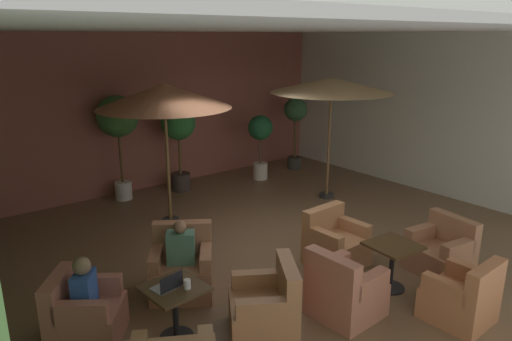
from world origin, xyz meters
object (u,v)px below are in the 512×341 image
armchair_front_right_south (462,298)px  potted_tree_mid_right (295,119)px  armchair_front_right_north (335,244)px  patron_blue_shirt (84,285)px  armchair_front_right_west (441,252)px  armchair_front_left_north (182,269)px  potted_tree_mid_left (260,136)px  armchair_front_right_east (344,292)px  potted_tree_right_corner (179,132)px  armchair_front_left_east (84,315)px  patio_umbrella_tall_red (164,96)px  armchair_front_left_west (266,308)px  potted_tree_left_corner (118,122)px  cafe_table_front_right (392,257)px  patron_by_window (181,245)px  open_laptop (169,285)px  cafe_table_front_left (175,301)px  patio_umbrella_center_beige (331,86)px  iced_drink_cup (187,284)px

armchair_front_right_south → potted_tree_mid_right: (3.15, 6.41, 1.02)m
armchair_front_right_north → patron_blue_shirt: (-3.68, 0.46, 0.39)m
armchair_front_right_north → armchair_front_right_west: (1.04, -1.16, -0.01)m
armchair_front_left_north → potted_tree_mid_left: 5.47m
armchair_front_right_east → potted_tree_right_corner: bearing=80.9°
armchair_front_right_south → patron_blue_shirt: bearing=146.3°
armchair_front_left_east → patio_umbrella_tall_red: bearing=45.6°
armchair_front_left_west → potted_tree_left_corner: 5.78m
cafe_table_front_right → patron_blue_shirt: size_ratio=1.10×
potted_tree_left_corner → potted_tree_mid_right: (4.57, -0.50, -0.35)m
armchair_front_right_west → patron_by_window: 3.85m
armchair_front_right_west → open_laptop: open_laptop is taller
cafe_table_front_left → cafe_table_front_right: bearing=-16.7°
patio_umbrella_center_beige → potted_tree_right_corner: size_ratio=1.33×
potted_tree_right_corner → armchair_front_left_north: bearing=-119.4°
cafe_table_front_left → open_laptop: open_laptop is taller
patio_umbrella_tall_red → iced_drink_cup: (-1.56, -3.32, -1.66)m
cafe_table_front_right → potted_tree_mid_left: 5.56m
cafe_table_front_left → open_laptop: bearing=-174.8°
armchair_front_right_south → potted_tree_mid_right: potted_tree_mid_right is taller
cafe_table_front_left → armchair_front_right_north: bearing=2.9°
armchair_front_right_east → patron_by_window: 2.22m
armchair_front_left_north → armchair_front_right_west: (3.32, -1.90, -0.03)m
iced_drink_cup → armchair_front_right_west: bearing=-13.1°
armchair_front_left_north → cafe_table_front_left: bearing=-124.1°
armchair_front_left_east → armchair_front_right_north: bearing=-7.5°
open_laptop → armchair_front_left_north: bearing=53.2°
cafe_table_front_right → armchair_front_right_north: size_ratio=0.80×
armchair_front_right_south → armchair_front_right_east: bearing=137.0°
potted_tree_mid_left → patio_umbrella_tall_red: bearing=-159.8°
patron_blue_shirt → armchair_front_right_west: bearing=-19.0°
armchair_front_right_north → patron_by_window: bearing=163.2°
potted_tree_mid_left → armchair_front_left_north: bearing=-140.4°
potted_tree_mid_left → iced_drink_cup: size_ratio=14.41×
potted_tree_left_corner → open_laptop: size_ratio=6.53×
armchair_front_right_north → patron_blue_shirt: bearing=172.8°
armchair_front_right_east → armchair_front_right_south: 1.44m
cafe_table_front_left → patio_umbrella_center_beige: size_ratio=0.27×
armchair_front_right_west → potted_tree_mid_right: bearing=68.6°
patron_blue_shirt → open_laptop: bearing=-39.8°
armchair_front_right_west → potted_tree_mid_right: potted_tree_mid_right is taller
armchair_front_right_south → armchair_front_right_west: size_ratio=0.93×
armchair_front_right_west → patio_umbrella_tall_red: 5.21m
cafe_table_front_right → armchair_front_left_west: bearing=171.4°
armchair_front_right_north → open_laptop: open_laptop is taller
armchair_front_left_north → potted_tree_right_corner: (2.20, 3.91, 1.03)m
cafe_table_front_left → armchair_front_right_south: (2.93, -1.89, -0.18)m
patio_umbrella_center_beige → potted_tree_mid_right: (1.03, 2.15, -1.09)m
cafe_table_front_left → cafe_table_front_right: same height
cafe_table_front_right → patio_umbrella_tall_red: (-1.24, 4.06, 1.91)m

